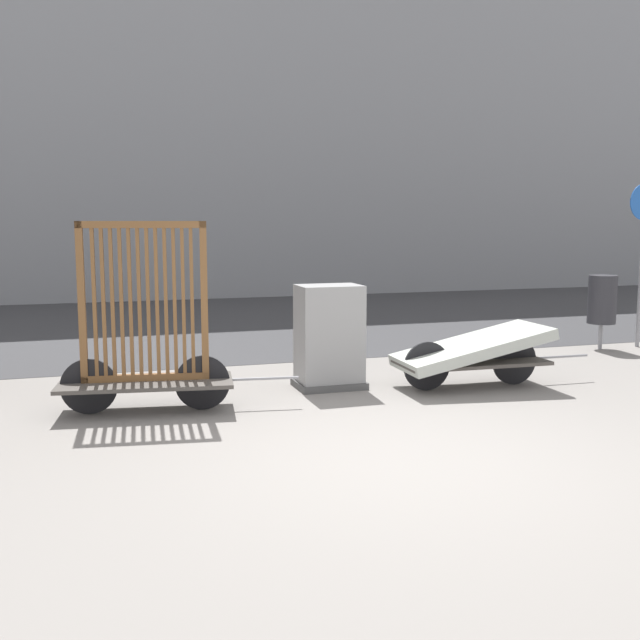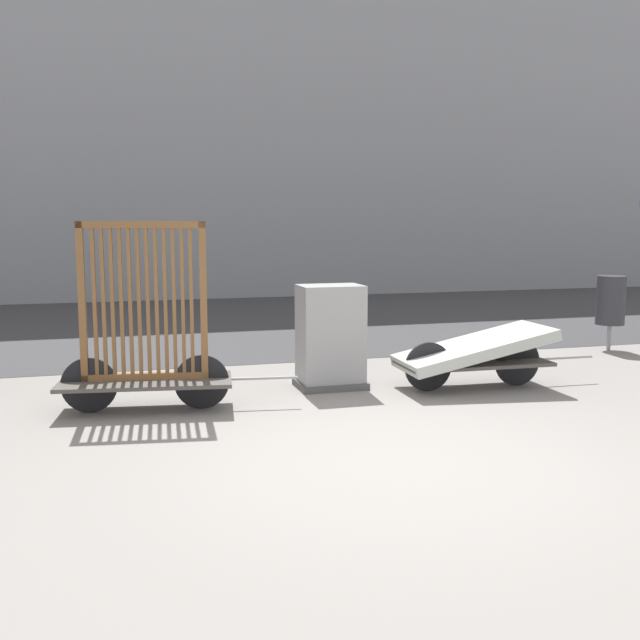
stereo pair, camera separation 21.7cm
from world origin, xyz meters
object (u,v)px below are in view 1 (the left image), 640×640
utility_cabinet (329,340)px  trash_bin (602,300)px  bike_cart_with_bedframe (146,347)px  bike_cart_with_mattress (472,351)px

utility_cabinet → trash_bin: utility_cabinet is taller
trash_bin → bike_cart_with_bedframe: bearing=-165.6°
bike_cart_with_mattress → utility_cabinet: (-1.60, 0.51, 0.13)m
bike_cart_with_mattress → utility_cabinet: bearing=163.9°
bike_cart_with_mattress → utility_cabinet: size_ratio=2.04×
bike_cart_with_mattress → trash_bin: bearing=30.5°
bike_cart_with_mattress → trash_bin: (3.20, 1.77, 0.33)m
bike_cart_with_bedframe → utility_cabinet: bike_cart_with_bedframe is taller
bike_cart_with_bedframe → utility_cabinet: bearing=21.5°
bike_cart_with_mattress → utility_cabinet: utility_cabinet is taller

